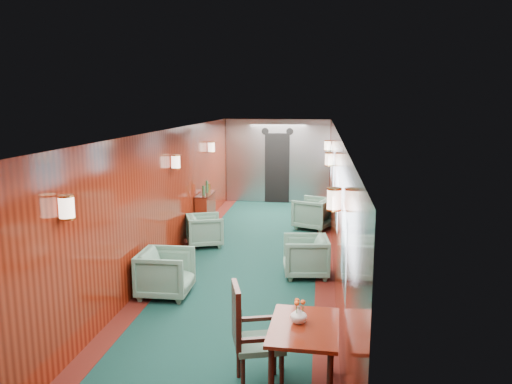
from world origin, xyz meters
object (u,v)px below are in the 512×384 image
side_chair (249,332)px  armchair_left_near (166,273)px  credenza (206,211)px  armchair_right_near (306,256)px  dining_table (304,336)px  armchair_right_far (313,213)px  armchair_left_far (205,230)px

side_chair → armchair_left_near: bearing=109.2°
credenza → armchair_left_near: bearing=-85.6°
side_chair → armchair_right_near: (0.46, 3.41, -0.26)m
dining_table → credenza: credenza is taller
armchair_left_near → armchair_right_far: 4.82m
dining_table → armchair_right_far: bearing=92.4°
side_chair → armchair_left_near: (-1.60, 2.27, -0.25)m
armchair_left_near → armchair_left_far: 2.66m
side_chair → armchair_right_near: side_chair is taller
armchair_left_near → armchair_right_near: (2.06, 1.14, -0.01)m
dining_table → armchair_right_far: 6.63m
armchair_left_far → armchair_left_near: bearing=160.1°
side_chair → credenza: (-1.90, 6.21, -0.17)m
side_chair → credenza: 6.50m
armchair_left_near → armchair_left_far: size_ratio=1.10×
armchair_left_far → armchair_right_far: armchair_right_far is taller
armchair_left_far → armchair_right_near: 2.58m
dining_table → armchair_left_far: bearing=115.8°
armchair_left_near → armchair_right_near: size_ratio=1.04×
side_chair → armchair_left_far: (-1.62, 4.93, -0.28)m
side_chair → armchair_left_far: bearing=92.2°
armchair_left_far → armchair_right_far: 2.72m
dining_table → armchair_left_near: (-2.15, 2.30, -0.25)m
credenza → armchair_left_far: size_ratio=1.59×
armchair_right_near → credenza: bearing=-146.4°
credenza → armchair_right_far: (2.43, 0.39, -0.07)m
armchair_right_near → armchair_left_near: bearing=-67.6°
dining_table → armchair_left_far: (-2.17, 4.96, -0.29)m
credenza → armchair_right_far: 2.46m
credenza → armchair_left_far: credenza is taller
dining_table → armchair_left_near: bearing=135.2°
armchair_left_far → armchair_right_far: (2.14, 1.67, 0.04)m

